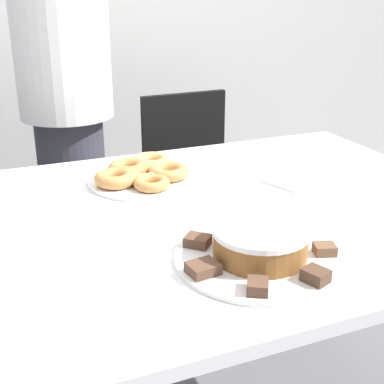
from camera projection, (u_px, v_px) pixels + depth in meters
table at (192, 242)px, 1.38m from camera, size 1.56×1.05×0.77m
person_standing at (66, 101)px, 2.05m from camera, size 0.35×0.35×1.69m
office_chair_right at (198, 202)px, 2.38m from camera, size 0.46×0.46×0.86m
plate_cake at (259, 258)px, 1.11m from camera, size 0.36×0.36×0.01m
plate_donuts at (144, 180)px, 1.55m from camera, size 0.33×0.33×0.01m
frosted_cake at (260, 242)px, 1.10m from camera, size 0.20×0.20×0.07m
lamington_0 at (258, 286)px, 0.98m from camera, size 0.06×0.06×0.02m
lamington_1 at (316, 276)px, 1.01m from camera, size 0.05×0.06×0.03m
lamington_2 at (325, 249)px, 1.12m from camera, size 0.05×0.05×0.02m
lamington_3 at (288, 227)px, 1.21m from camera, size 0.07×0.07×0.03m
lamington_4 at (235, 224)px, 1.23m from camera, size 0.04×0.05×0.02m
lamington_5 at (198, 241)px, 1.15m from camera, size 0.07×0.07×0.02m
lamington_6 at (203, 268)px, 1.04m from camera, size 0.06×0.06×0.02m
donut_0 at (144, 173)px, 1.55m from camera, size 0.11×0.11×0.03m
donut_1 at (151, 162)px, 1.63m from camera, size 0.13×0.13×0.04m
donut_2 at (128, 169)px, 1.57m from camera, size 0.12×0.12×0.04m
donut_3 at (115, 178)px, 1.49m from camera, size 0.12×0.12×0.04m
donut_4 at (152, 183)px, 1.47m from camera, size 0.10×0.10×0.03m
donut_5 at (169, 172)px, 1.55m from camera, size 0.12×0.12×0.04m
napkin at (294, 180)px, 1.56m from camera, size 0.19×0.17×0.01m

